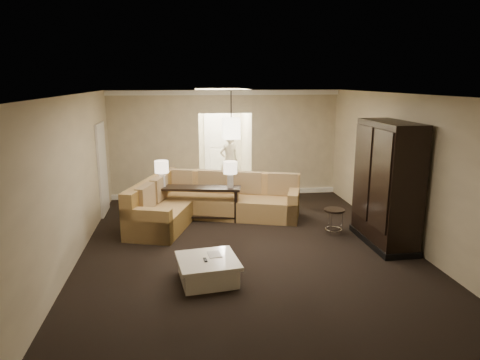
{
  "coord_description": "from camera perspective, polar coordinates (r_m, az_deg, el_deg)",
  "views": [
    {
      "loc": [
        -1.17,
        -7.15,
        3.04
      ],
      "look_at": [
        -0.0,
        1.2,
        1.07
      ],
      "focal_mm": 32.0,
      "sensor_mm": 36.0,
      "label": 1
    }
  ],
  "objects": [
    {
      "name": "ground",
      "position": [
        7.86,
        1.24,
        -9.59
      ],
      "size": [
        8.0,
        8.0,
        0.0
      ],
      "primitive_type": "plane",
      "color": "black",
      "rests_on": "ground"
    },
    {
      "name": "wall_back",
      "position": [
        11.33,
        -1.94,
        4.84
      ],
      "size": [
        6.0,
        0.04,
        2.8
      ],
      "primitive_type": "cube",
      "color": "beige",
      "rests_on": "ground"
    },
    {
      "name": "wall_front",
      "position": [
        3.74,
        11.39,
        -13.1
      ],
      "size": [
        6.0,
        0.04,
        2.8
      ],
      "primitive_type": "cube",
      "color": "beige",
      "rests_on": "ground"
    },
    {
      "name": "wall_left",
      "position": [
        7.56,
        -21.75,
        -0.3
      ],
      "size": [
        0.04,
        8.0,
        2.8
      ],
      "primitive_type": "cube",
      "color": "beige",
      "rests_on": "ground"
    },
    {
      "name": "wall_right",
      "position": [
        8.44,
        21.85,
        1.01
      ],
      "size": [
        0.04,
        8.0,
        2.8
      ],
      "primitive_type": "cube",
      "color": "beige",
      "rests_on": "ground"
    },
    {
      "name": "ceiling",
      "position": [
        7.25,
        1.36,
        11.27
      ],
      "size": [
        6.0,
        8.0,
        0.02
      ],
      "primitive_type": "cube",
      "color": "white",
      "rests_on": "wall_back"
    },
    {
      "name": "crown_molding",
      "position": [
        11.17,
        -1.97,
        11.57
      ],
      "size": [
        6.0,
        0.1,
        0.12
      ],
      "primitive_type": "cube",
      "color": "white",
      "rests_on": "wall_back"
    },
    {
      "name": "baseboard",
      "position": [
        11.56,
        -1.87,
        -1.78
      ],
      "size": [
        6.0,
        0.1,
        0.12
      ],
      "primitive_type": "cube",
      "color": "white",
      "rests_on": "ground"
    },
    {
      "name": "side_door",
      "position": [
        10.31,
        -17.85,
        1.4
      ],
      "size": [
        0.05,
        0.9,
        2.1
      ],
      "primitive_type": "cube",
      "color": "white",
      "rests_on": "ground"
    },
    {
      "name": "foyer",
      "position": [
        12.67,
        -2.58,
        5.27
      ],
      "size": [
        1.44,
        2.02,
        2.8
      ],
      "color": "white",
      "rests_on": "ground"
    },
    {
      "name": "sectional_sofa",
      "position": [
        9.53,
        -4.58,
        -3.01
      ],
      "size": [
        3.89,
        2.79,
        0.98
      ],
      "rotation": [
        0.0,
        0.0,
        -0.32
      ],
      "color": "brown",
      "rests_on": "ground"
    },
    {
      "name": "coffee_table",
      "position": [
        6.77,
        -4.31,
        -11.81
      ],
      "size": [
        1.01,
        1.01,
        0.38
      ],
      "rotation": [
        0.0,
        0.0,
        0.13
      ],
      "color": "silver",
      "rests_on": "ground"
    },
    {
      "name": "console_table",
      "position": [
        9.52,
        -5.82,
        -2.7
      ],
      "size": [
        2.0,
        0.81,
        0.75
      ],
      "rotation": [
        0.0,
        0.0,
        -0.19
      ],
      "color": "black",
      "rests_on": "ground"
    },
    {
      "name": "armoire",
      "position": [
        8.38,
        18.94,
        -0.85
      ],
      "size": [
        0.69,
        1.61,
        2.32
      ],
      "color": "black",
      "rests_on": "ground"
    },
    {
      "name": "drink_table",
      "position": [
        8.84,
        12.44,
        -4.73
      ],
      "size": [
        0.41,
        0.41,
        0.52
      ],
      "rotation": [
        0.0,
        0.0,
        -0.17
      ],
      "color": "black",
      "rests_on": "ground"
    },
    {
      "name": "table_lamp_left",
      "position": [
        9.5,
        -10.41,
        1.39
      ],
      "size": [
        0.3,
        0.3,
        0.58
      ],
      "color": "silver",
      "rests_on": "console_table"
    },
    {
      "name": "table_lamp_right",
      "position": [
        9.27,
        -1.31,
        1.32
      ],
      "size": [
        0.3,
        0.3,
        0.58
      ],
      "color": "silver",
      "rests_on": "console_table"
    },
    {
      "name": "pendant_light",
      "position": [
        9.98,
        -1.18,
        6.92
      ],
      "size": [
        0.38,
        0.38,
        1.09
      ],
      "color": "black",
      "rests_on": "ceiling"
    },
    {
      "name": "person",
      "position": [
        12.29,
        -1.46,
        2.99
      ],
      "size": [
        0.71,
        0.56,
        1.74
      ],
      "primitive_type": "imported",
      "rotation": [
        0.0,
        0.0,
        3.4
      ],
      "color": "beige",
      "rests_on": "ground"
    }
  ]
}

